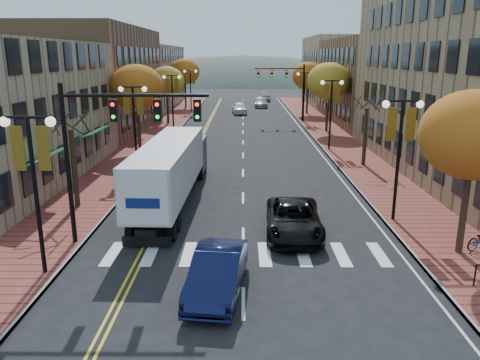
{
  "coord_description": "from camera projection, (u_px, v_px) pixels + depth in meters",
  "views": [
    {
      "loc": [
        -0.03,
        -16.13,
        8.09
      ],
      "look_at": [
        -0.16,
        5.83,
        2.2
      ],
      "focal_mm": 35.0,
      "sensor_mm": 36.0,
      "label": 1
    }
  ],
  "objects": [
    {
      "name": "car_far_oncoming",
      "position": [
        265.0,
        96.0,
        85.12
      ],
      "size": [
        1.91,
        4.87,
        1.58
      ],
      "primitive_type": "imported",
      "rotation": [
        0.0,
        0.0,
        3.19
      ],
      "color": "#B6B8BF",
      "rests_on": "ground"
    },
    {
      "name": "building_right_far",
      "position": [
        354.0,
        71.0,
        77.96
      ],
      "size": [
        15.0,
        20.0,
        11.0
      ],
      "primitive_type": "cube",
      "color": "#9E8966",
      "rests_on": "ground"
    },
    {
      "name": "lamp_left_b",
      "position": [
        134.0,
        112.0,
        32.06
      ],
      "size": [
        1.96,
        0.36,
        6.05
      ],
      "color": "black",
      "rests_on": "ground"
    },
    {
      "name": "ground",
      "position": [
        243.0,
        276.0,
        17.67
      ],
      "size": [
        200.0,
        200.0,
        0.0
      ],
      "primitive_type": "plane",
      "color": "black",
      "rests_on": "ground"
    },
    {
      "name": "traffic_mast_far",
      "position": [
        288.0,
        82.0,
        56.93
      ],
      "size": [
        6.1,
        0.34,
        7.0
      ],
      "color": "black",
      "rests_on": "ground"
    },
    {
      "name": "tree_left_a",
      "position": [
        74.0,
        168.0,
        24.87
      ],
      "size": [
        0.28,
        0.28,
        4.2
      ],
      "color": "#382619",
      "rests_on": "sidewalk_left"
    },
    {
      "name": "tree_left_c",
      "position": [
        167.0,
        82.0,
        55.05
      ],
      "size": [
        4.16,
        4.16,
        6.69
      ],
      "color": "#382619",
      "rests_on": "sidewalk_left"
    },
    {
      "name": "traffic_mast_near",
      "position": [
        111.0,
        134.0,
        19.32
      ],
      "size": [
        6.1,
        0.35,
        7.0
      ],
      "color": "black",
      "rests_on": "ground"
    },
    {
      "name": "lamp_left_c",
      "position": [
        172.0,
        92.0,
        49.44
      ],
      "size": [
        1.96,
        0.36,
        6.05
      ],
      "color": "black",
      "rests_on": "ground"
    },
    {
      "name": "sidewalk_left",
      "position": [
        157.0,
        134.0,
        49.09
      ],
      "size": [
        4.0,
        85.0,
        0.15
      ],
      "primitive_type": "cube",
      "color": "brown",
      "rests_on": "ground"
    },
    {
      "name": "building_left_mid",
      "position": [
        88.0,
        79.0,
        51.11
      ],
      "size": [
        12.0,
        24.0,
        11.0
      ],
      "primitive_type": "cube",
      "color": "brown",
      "rests_on": "ground"
    },
    {
      "name": "semi_truck",
      "position": [
        173.0,
        166.0,
        26.12
      ],
      "size": [
        2.73,
        14.39,
        3.58
      ],
      "rotation": [
        0.0,
        0.0,
        -0.03
      ],
      "color": "black",
      "rests_on": "ground"
    },
    {
      "name": "lamp_right_b",
      "position": [
        331.0,
        101.0,
        39.7
      ],
      "size": [
        1.96,
        0.36,
        6.05
      ],
      "color": "black",
      "rests_on": "ground"
    },
    {
      "name": "car_far_silver",
      "position": [
        261.0,
        103.0,
        74.56
      ],
      "size": [
        2.11,
        5.1,
        1.48
      ],
      "primitive_type": "imported",
      "rotation": [
        0.0,
        0.0,
        -0.01
      ],
      "color": "#999AA0",
      "rests_on": "ground"
    },
    {
      "name": "lamp_right_a",
      "position": [
        400.0,
        137.0,
        22.31
      ],
      "size": [
        1.96,
        0.36,
        6.05
      ],
      "color": "black",
      "rests_on": "ground"
    },
    {
      "name": "tree_right_a",
      "position": [
        474.0,
        135.0,
        18.25
      ],
      "size": [
        4.16,
        4.16,
        6.69
      ],
      "color": "#382619",
      "rests_on": "sidewalk_right"
    },
    {
      "name": "tree_right_b",
      "position": [
        365.0,
        137.0,
        34.43
      ],
      "size": [
        0.28,
        0.28,
        4.2
      ],
      "color": "#382619",
      "rests_on": "sidewalk_right"
    },
    {
      "name": "navy_sedan",
      "position": [
        217.0,
        272.0,
        16.26
      ],
      "size": [
        2.18,
        4.86,
        1.55
      ],
      "primitive_type": "imported",
      "rotation": [
        0.0,
        0.0,
        -0.12
      ],
      "color": "#0D1134",
      "rests_on": "ground"
    },
    {
      "name": "tree_right_d",
      "position": [
        308.0,
        76.0,
        64.55
      ],
      "size": [
        4.35,
        4.35,
        7.0
      ],
      "color": "#382619",
      "rests_on": "sidewalk_right"
    },
    {
      "name": "building_right_mid",
      "position": [
        395.0,
        81.0,
        56.84
      ],
      "size": [
        15.0,
        24.0,
        10.0
      ],
      "primitive_type": "cube",
      "color": "brown",
      "rests_on": "ground"
    },
    {
      "name": "sidewalk_right",
      "position": [
        329.0,
        134.0,
        48.99
      ],
      "size": [
        4.0,
        85.0,
        0.15
      ],
      "primitive_type": "cube",
      "color": "brown",
      "rests_on": "ground"
    },
    {
      "name": "lamp_left_d",
      "position": [
        191.0,
        82.0,
        66.83
      ],
      "size": [
        1.96,
        0.36,
        6.05
      ],
      "color": "black",
      "rests_on": "ground"
    },
    {
      "name": "lamp_right_c",
      "position": [
        304.0,
        87.0,
        57.09
      ],
      "size": [
        1.96,
        0.36,
        6.05
      ],
      "color": "black",
      "rests_on": "ground"
    },
    {
      "name": "tree_left_b",
      "position": [
        137.0,
        87.0,
        39.49
      ],
      "size": [
        4.48,
        4.48,
        7.21
      ],
      "color": "#382619",
      "rests_on": "sidewalk_left"
    },
    {
      "name": "lamp_left_a",
      "position": [
        33.0,
        165.0,
        16.6
      ],
      "size": [
        1.96,
        0.36,
        6.05
      ],
      "color": "black",
      "rests_on": "ground"
    },
    {
      "name": "black_suv",
      "position": [
        294.0,
        219.0,
        21.62
      ],
      "size": [
        2.77,
        5.55,
        1.51
      ],
      "primitive_type": "imported",
      "rotation": [
        0.0,
        0.0,
        -0.05
      ],
      "color": "black",
      "rests_on": "ground"
    },
    {
      "name": "building_left_far",
      "position": [
        138.0,
        76.0,
        75.46
      ],
      "size": [
        12.0,
        26.0,
        9.5
      ],
      "primitive_type": "cube",
      "color": "#9E8966",
      "rests_on": "ground"
    },
    {
      "name": "car_far_white",
      "position": [
        239.0,
        108.0,
        66.23
      ],
      "size": [
        2.34,
        4.92,
        1.62
      ],
      "primitive_type": "imported",
      "rotation": [
        0.0,
        0.0,
        0.09
      ],
      "color": "white",
      "rests_on": "ground"
    },
    {
      "name": "tree_right_c",
      "position": [
        329.0,
        81.0,
        49.05
      ],
      "size": [
        4.48,
        4.48,
        7.21
      ],
      "color": "#382619",
      "rests_on": "sidewalk_right"
    },
    {
      "name": "tree_left_d",
      "position": [
        185.0,
        72.0,
        72.29
      ],
      "size": [
        4.61,
        4.61,
        7.42
      ],
      "color": "#382619",
      "rests_on": "sidewalk_left"
    }
  ]
}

